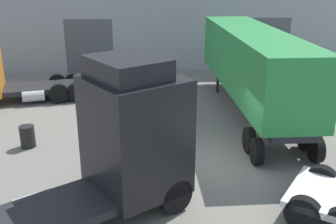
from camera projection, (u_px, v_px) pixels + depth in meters
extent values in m
plane|color=slate|center=(214.00, 162.00, 14.36)|extent=(60.00, 60.00, 0.00)
cube|color=#93999E|center=(174.00, 20.00, 31.16)|extent=(27.73, 9.90, 5.82)
cube|color=#4C5156|center=(89.00, 46.00, 26.54)|extent=(3.20, 0.08, 3.60)
cube|color=#4C5156|center=(266.00, 44.00, 27.30)|extent=(3.20, 0.08, 3.60)
cube|color=black|center=(135.00, 135.00, 11.18)|extent=(3.37, 3.40, 3.36)
cube|color=black|center=(127.00, 68.00, 10.41)|extent=(2.55, 2.68, 0.60)
cube|color=black|center=(168.00, 104.00, 11.62)|extent=(1.21, 1.81, 1.21)
cube|color=#232326|center=(22.00, 224.00, 9.80)|extent=(4.76, 4.06, 0.24)
cylinder|color=#B2B2B7|center=(33.00, 204.00, 10.95)|extent=(1.23, 1.07, 0.56)
cylinder|color=black|center=(134.00, 167.00, 12.92)|extent=(1.05, 0.82, 1.05)
cylinder|color=black|center=(175.00, 195.00, 11.26)|extent=(1.05, 0.82, 1.05)
cube|color=#28843D|center=(252.00, 60.00, 18.28)|extent=(2.58, 11.91, 2.69)
cube|color=#232326|center=(250.00, 90.00, 18.77)|extent=(1.83, 11.91, 0.24)
cube|color=#232326|center=(218.00, 83.00, 22.46)|extent=(0.16, 0.16, 1.11)
cube|color=#232326|center=(245.00, 82.00, 22.57)|extent=(0.16, 0.16, 1.11)
cylinder|color=black|center=(249.00, 140.00, 15.06)|extent=(0.31, 0.98, 0.98)
cylinder|color=black|center=(305.00, 138.00, 15.21)|extent=(0.31, 0.98, 0.98)
cylinder|color=black|center=(257.00, 151.00, 14.12)|extent=(0.31, 0.98, 0.98)
cylinder|color=black|center=(316.00, 149.00, 14.27)|extent=(0.31, 0.98, 0.98)
cube|color=#232326|center=(45.00, 87.00, 21.41)|extent=(4.55, 2.91, 0.24)
cylinder|color=#B2B2B7|center=(34.00, 96.00, 20.40)|extent=(1.20, 0.80, 0.56)
cylinder|color=black|center=(59.00, 94.00, 20.65)|extent=(1.07, 0.53, 1.03)
cylinder|color=black|center=(58.00, 83.00, 22.63)|extent=(1.07, 0.53, 1.03)
cylinder|color=black|center=(77.00, 92.00, 20.90)|extent=(1.07, 0.53, 1.03)
cylinder|color=black|center=(74.00, 82.00, 22.88)|extent=(1.07, 0.53, 1.03)
cylinder|color=black|center=(321.00, 180.00, 12.14)|extent=(0.96, 0.82, 0.98)
cylinder|color=black|center=(303.00, 214.00, 10.48)|extent=(0.96, 0.82, 0.98)
cylinder|color=black|center=(27.00, 137.00, 15.49)|extent=(0.58, 0.58, 0.88)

